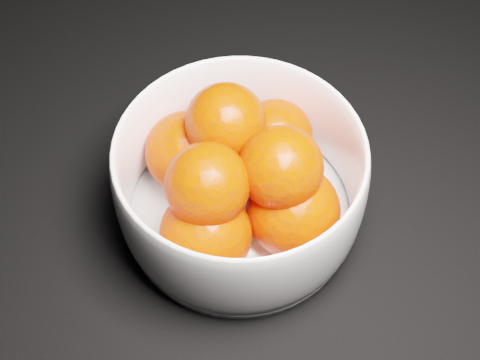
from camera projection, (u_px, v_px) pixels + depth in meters
name	position (u px, v px, depth m)	size (l,w,h in m)	color
bowl	(240.00, 184.00, 0.52)	(0.20, 0.20, 0.10)	white
orange_pile	(240.00, 177.00, 0.51)	(0.15, 0.15, 0.11)	red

